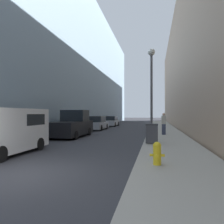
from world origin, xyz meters
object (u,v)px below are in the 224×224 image
(pickup_truck, at_px, (72,126))
(parked_sedan_near, at_px, (97,123))
(parked_sedan_far, at_px, (111,121))
(pedestrian_on_sidewalk, at_px, (164,124))
(trash_bin, at_px, (152,133))
(fire_hydrant, at_px, (157,153))
(lamppost, at_px, (151,82))
(white_van, at_px, (7,129))

(pickup_truck, height_order, parked_sedan_near, pickup_truck)
(parked_sedan_far, bearing_deg, pedestrian_on_sidewalk, -62.34)
(trash_bin, height_order, parked_sedan_near, parked_sedan_near)
(fire_hydrant, xyz_separation_m, pedestrian_on_sidewalk, (0.64, 11.13, 0.50))
(trash_bin, xyz_separation_m, lamppost, (-0.05, 2.40, 3.37))
(parked_sedan_near, bearing_deg, pedestrian_on_sidewalk, -39.69)
(trash_bin, distance_m, white_van, 7.73)
(fire_hydrant, bearing_deg, lamppost, 92.29)
(fire_hydrant, relative_size, lamppost, 0.12)
(trash_bin, height_order, parked_sedan_far, parked_sedan_far)
(lamppost, xyz_separation_m, pickup_truck, (-6.48, 1.45, -3.19))
(lamppost, relative_size, pickup_truck, 1.18)
(fire_hydrant, bearing_deg, parked_sedan_near, 111.54)
(fire_hydrant, distance_m, lamppost, 8.63)
(parked_sedan_near, distance_m, parked_sedan_far, 7.88)
(parked_sedan_near, bearing_deg, trash_bin, -60.99)
(parked_sedan_near, distance_m, pedestrian_on_sidewalk, 9.72)
(parked_sedan_far, distance_m, pedestrian_on_sidewalk, 15.91)
(lamppost, distance_m, parked_sedan_far, 18.81)
(fire_hydrant, bearing_deg, white_van, 168.67)
(lamppost, bearing_deg, trash_bin, -88.71)
(trash_bin, bearing_deg, lamppost, 91.29)
(lamppost, relative_size, parked_sedan_near, 1.33)
(lamppost, bearing_deg, pickup_truck, 167.43)
(lamppost, height_order, pickup_truck, lamppost)
(fire_hydrant, bearing_deg, pickup_truck, 126.12)
(white_van, height_order, pedestrian_on_sidewalk, white_van)
(parked_sedan_far, height_order, pedestrian_on_sidewalk, pedestrian_on_sidewalk)
(parked_sedan_far, bearing_deg, parked_sedan_near, -90.67)
(lamppost, height_order, pedestrian_on_sidewalk, lamppost)
(pickup_truck, relative_size, parked_sedan_far, 1.13)
(white_van, relative_size, pedestrian_on_sidewalk, 2.58)
(parked_sedan_far, relative_size, pedestrian_on_sidewalk, 2.62)
(lamppost, height_order, parked_sedan_far, lamppost)
(trash_bin, relative_size, parked_sedan_near, 0.24)
(fire_hydrant, height_order, pickup_truck, pickup_truck)
(fire_hydrant, relative_size, trash_bin, 0.68)
(white_van, distance_m, parked_sedan_far, 23.86)
(white_van, height_order, pickup_truck, pickup_truck)
(fire_hydrant, xyz_separation_m, lamppost, (-0.31, 7.87, 3.54))
(lamppost, height_order, parked_sedan_near, lamppost)
(parked_sedan_near, height_order, parked_sedan_far, parked_sedan_near)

